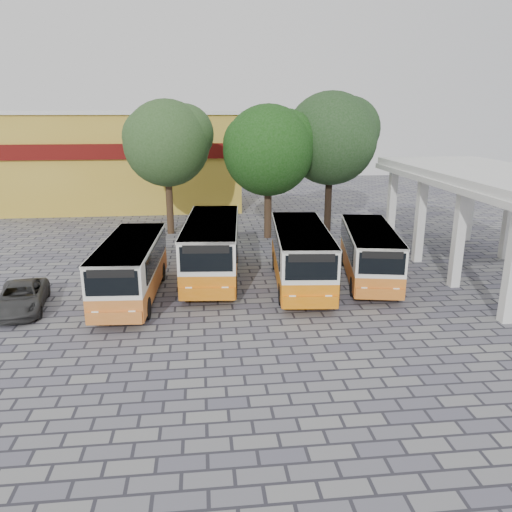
{
  "coord_description": "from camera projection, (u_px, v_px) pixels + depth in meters",
  "views": [
    {
      "loc": [
        -4.32,
        -20.11,
        8.29
      ],
      "look_at": [
        -1.78,
        3.05,
        1.5
      ],
      "focal_mm": 35.0,
      "sensor_mm": 36.0,
      "label": 1
    }
  ],
  "objects": [
    {
      "name": "parked_car",
      "position": [
        21.0,
        297.0,
        21.45
      ],
      "size": [
        2.53,
        4.4,
        1.15
      ],
      "primitive_type": "imported",
      "rotation": [
        0.0,
        0.0,
        0.15
      ],
      "color": "#333333",
      "rests_on": "ground"
    },
    {
      "name": "bus_far_left",
      "position": [
        131.0,
        266.0,
        22.5
      ],
      "size": [
        2.71,
        7.63,
        2.71
      ],
      "rotation": [
        0.0,
        0.0,
        -0.06
      ],
      "color": "orange",
      "rests_on": "ground"
    },
    {
      "name": "tree_middle",
      "position": [
        269.0,
        147.0,
        32.37
      ],
      "size": [
        6.19,
        5.89,
        8.77
      ],
      "color": "#433020",
      "rests_on": "ground"
    },
    {
      "name": "bus_far_right",
      "position": [
        369.0,
        251.0,
        25.0
      ],
      "size": [
        3.59,
        7.71,
        2.66
      ],
      "rotation": [
        0.0,
        0.0,
        -0.19
      ],
      "color": "#CC6A1E",
      "rests_on": "ground"
    },
    {
      "name": "shophouse_block",
      "position": [
        125.0,
        159.0,
        44.44
      ],
      "size": [
        20.4,
        10.4,
        8.3
      ],
      "color": "gold",
      "rests_on": "ground"
    },
    {
      "name": "tree_right",
      "position": [
        332.0,
        135.0,
        34.07
      ],
      "size": [
        6.64,
        6.32,
        9.63
      ],
      "color": "black",
      "rests_on": "ground"
    },
    {
      "name": "tree_left",
      "position": [
        168.0,
        140.0,
        33.38
      ],
      "size": [
        6.07,
        5.78,
        9.1
      ],
      "color": "#483220",
      "rests_on": "ground"
    },
    {
      "name": "ground",
      "position": [
        304.0,
        307.0,
        21.96
      ],
      "size": [
        90.0,
        90.0,
        0.0
      ],
      "primitive_type": "plane",
      "color": "#555463",
      "rests_on": "ground"
    },
    {
      "name": "terminal_shelter",
      "position": [
        492.0,
        180.0,
        25.51
      ],
      "size": [
        6.8,
        15.8,
        5.4
      ],
      "color": "silver",
      "rests_on": "ground"
    },
    {
      "name": "bus_centre_left",
      "position": [
        212.0,
        246.0,
        25.19
      ],
      "size": [
        3.23,
        8.55,
        3.02
      ],
      "rotation": [
        0.0,
        0.0,
        -0.08
      ],
      "color": "orange",
      "rests_on": "ground"
    },
    {
      "name": "bus_centre_right",
      "position": [
        301.0,
        253.0,
        24.18
      ],
      "size": [
        3.15,
        8.21,
        2.89
      ],
      "rotation": [
        0.0,
        0.0,
        -0.09
      ],
      "color": "orange",
      "rests_on": "ground"
    }
  ]
}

